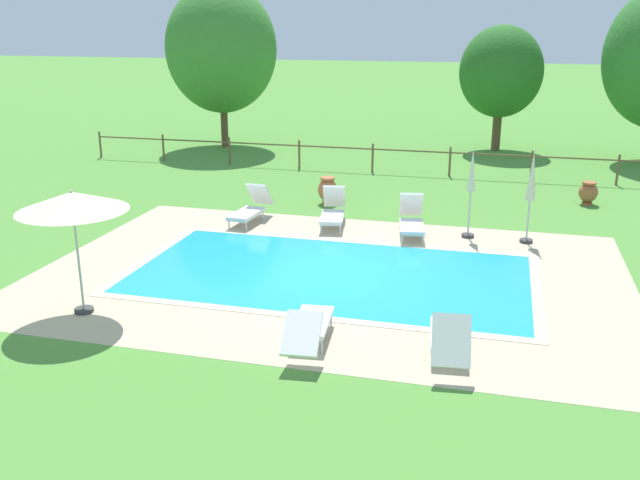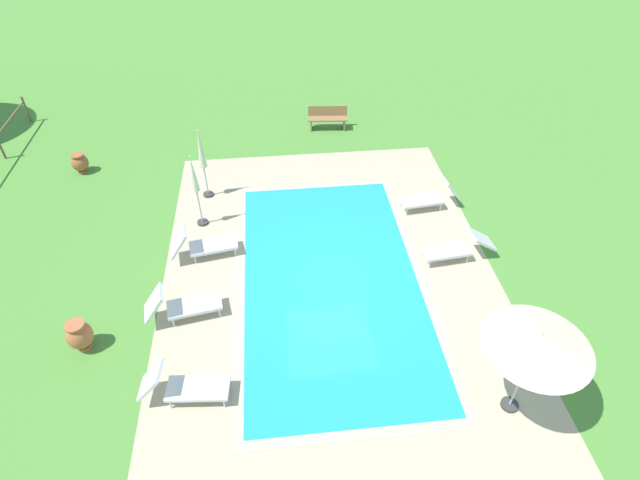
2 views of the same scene
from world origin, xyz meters
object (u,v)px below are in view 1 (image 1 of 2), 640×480
patio_umbrella_closed_row_west (531,184)px  patio_umbrella_closed_row_mid_west (471,181)px  tree_west_mid (501,72)px  sun_lounger_north_mid (309,326)px  patio_umbrella_open_foreground (72,202)px  tree_centre (221,49)px  sun_lounger_north_far (250,208)px  terracotta_urn_by_tree (328,190)px  terracotta_urn_near_fence (588,192)px  sun_lounger_north_end (449,337)px  sun_lounger_south_near_corner (333,211)px  sun_lounger_north_near_steps (412,220)px

patio_umbrella_closed_row_west → patio_umbrella_closed_row_mid_west: (-1.45, 0.08, -0.03)m
tree_west_mid → sun_lounger_north_mid: bearing=-97.6°
sun_lounger_north_mid → patio_umbrella_closed_row_mid_west: size_ratio=0.88×
patio_umbrella_open_foreground → tree_centre: size_ratio=0.35×
sun_lounger_north_far → terracotta_urn_by_tree: size_ratio=2.33×
sun_lounger_north_far → terracotta_urn_near_fence: 10.19m
sun_lounger_north_end → sun_lounger_south_near_corner: (-3.70, 7.14, 0.00)m
sun_lounger_south_near_corner → patio_umbrella_open_foreground: bearing=-114.8°
sun_lounger_north_near_steps → patio_umbrella_closed_row_west: size_ratio=0.80×
patio_umbrella_open_foreground → tree_west_mid: bearing=69.9°
sun_lounger_north_near_steps → sun_lounger_north_far: bearing=178.9°
patio_umbrella_closed_row_west → tree_west_mid: 13.23m
sun_lounger_north_mid → sun_lounger_south_near_corner: 7.35m
patio_umbrella_closed_row_mid_west → terracotta_urn_by_tree: (-4.33, 2.40, -1.04)m
patio_umbrella_open_foreground → terracotta_urn_near_fence: size_ratio=3.48×
sun_lounger_north_near_steps → tree_west_mid: size_ratio=0.37×
sun_lounger_north_near_steps → patio_umbrella_closed_row_west: 3.10m
sun_lounger_north_far → sun_lounger_south_near_corner: sun_lounger_south_near_corner is taller
sun_lounger_north_end → patio_umbrella_closed_row_mid_west: (-0.08, 6.96, 1.08)m
sun_lounger_north_mid → patio_umbrella_open_foreground: patio_umbrella_open_foreground is taller
patio_umbrella_closed_row_west → terracotta_urn_near_fence: bearing=67.0°
sun_lounger_north_far → sun_lounger_north_end: 9.12m
patio_umbrella_closed_row_west → terracotta_urn_by_tree: size_ratio=2.89×
sun_lounger_north_near_steps → terracotta_urn_near_fence: bearing=43.2°
sun_lounger_north_near_steps → terracotta_urn_by_tree: size_ratio=2.32×
sun_lounger_south_near_corner → patio_umbrella_open_foreground: size_ratio=0.79×
terracotta_urn_by_tree → tree_centre: size_ratio=0.12×
sun_lounger_north_end → terracotta_urn_by_tree: 10.35m
patio_umbrella_closed_row_west → patio_umbrella_closed_row_mid_west: patio_umbrella_closed_row_west is taller
sun_lounger_north_end → terracotta_urn_by_tree: size_ratio=2.33×
sun_lounger_north_end → sun_lounger_south_near_corner: size_ratio=1.00×
patio_umbrella_open_foreground → tree_centre: bearing=103.5°
sun_lounger_south_near_corner → tree_centre: size_ratio=0.28×
sun_lounger_north_mid → sun_lounger_north_far: 7.86m
sun_lounger_north_near_steps → patio_umbrella_open_foreground: bearing=-129.2°
tree_west_mid → patio_umbrella_closed_row_mid_west: bearing=-91.8°
sun_lounger_south_near_corner → patio_umbrella_closed_row_mid_west: bearing=-2.7°
terracotta_urn_near_fence → tree_west_mid: (-2.89, 8.70, 2.89)m
sun_lounger_north_end → patio_umbrella_closed_row_west: 7.10m
sun_lounger_north_end → patio_umbrella_open_foreground: size_ratio=0.79×
tree_west_mid → patio_umbrella_closed_row_west: bearing=-85.5°
sun_lounger_north_far → patio_umbrella_closed_row_mid_west: size_ratio=0.81×
sun_lounger_south_near_corner → tree_centre: tree_centre is taller
sun_lounger_north_far → sun_lounger_north_end: size_ratio=1.00×
sun_lounger_north_end → patio_umbrella_closed_row_west: bearing=78.7°
tree_west_mid → sun_lounger_north_near_steps: bearing=-98.0°
sun_lounger_north_near_steps → sun_lounger_south_near_corner: sun_lounger_north_near_steps is taller
terracotta_urn_near_fence → terracotta_urn_by_tree: (-7.63, -1.89, 0.06)m
sun_lounger_north_far → tree_west_mid: (6.31, 13.07, 2.87)m
terracotta_urn_by_tree → tree_centre: 11.46m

